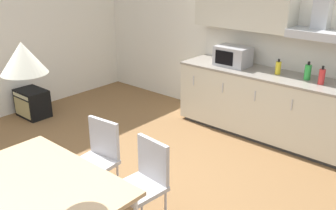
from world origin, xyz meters
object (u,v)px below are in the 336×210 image
(bottle_green, at_px, (308,72))
(chair_far_right, at_px, (145,177))
(bottle_red, at_px, (322,76))
(microwave, at_px, (233,56))
(guitar_amp, at_px, (32,103))
(bottle_yellow, at_px, (278,68))
(dining_table, at_px, (41,186))
(chair_far_left, at_px, (98,154))
(pendant_lamp, at_px, (23,58))

(bottle_green, xyz_separation_m, chair_far_right, (-0.39, -2.58, -0.49))
(bottle_red, xyz_separation_m, bottle_green, (-0.21, 0.08, 0.00))
(microwave, height_order, guitar_amp, microwave)
(bottle_yellow, xyz_separation_m, guitar_amp, (-3.23, -1.82, -0.79))
(bottle_green, bearing_deg, microwave, -177.71)
(microwave, distance_m, dining_table, 3.39)
(microwave, height_order, bottle_green, microwave)
(bottle_red, height_order, dining_table, bottle_red)
(chair_far_left, xyz_separation_m, pendant_lamp, (0.33, -0.82, 1.20))
(dining_table, relative_size, pendant_lamp, 4.50)
(microwave, height_order, dining_table, microwave)
(bottle_yellow, height_order, dining_table, bottle_yellow)
(bottle_red, height_order, bottle_yellow, bottle_red)
(bottle_yellow, distance_m, dining_table, 3.41)
(bottle_red, xyz_separation_m, guitar_amp, (-3.83, -1.76, -0.80))
(dining_table, xyz_separation_m, pendant_lamp, (0.00, -0.00, 1.02))
(bottle_green, bearing_deg, bottle_red, -21.08)
(guitar_amp, bearing_deg, microwave, 35.20)
(guitar_amp, height_order, pendant_lamp, pendant_lamp)
(bottle_red, bearing_deg, dining_table, -105.66)
(bottle_yellow, height_order, guitar_amp, bottle_yellow)
(dining_table, bearing_deg, chair_far_left, 112.07)
(bottle_yellow, height_order, chair_far_left, bottle_yellow)
(microwave, relative_size, chair_far_left, 0.55)
(microwave, height_order, bottle_yellow, microwave)
(bottle_red, bearing_deg, guitar_amp, -155.35)
(bottle_red, distance_m, chair_far_left, 2.84)
(bottle_yellow, distance_m, pendant_lamp, 3.47)
(chair_far_right, bearing_deg, guitar_amp, 167.13)
(bottle_green, bearing_deg, dining_table, -102.04)
(chair_far_left, bearing_deg, dining_table, -67.93)
(chair_far_right, bearing_deg, pendant_lamp, -112.00)
(bottle_green, bearing_deg, pendant_lamp, -102.04)
(bottle_yellow, xyz_separation_m, pendant_lamp, (-0.33, -3.38, 0.72))
(guitar_amp, bearing_deg, pendant_lamp, -28.21)
(chair_far_right, height_order, pendant_lamp, pendant_lamp)
(bottle_red, distance_m, bottle_green, 0.22)
(bottle_green, distance_m, guitar_amp, 4.15)
(dining_table, xyz_separation_m, chair_far_right, (0.33, 0.82, -0.17))
(microwave, height_order, bottle_red, microwave)
(bottle_yellow, relative_size, chair_far_right, 0.24)
(bottle_yellow, distance_m, chair_far_left, 2.69)
(chair_far_left, relative_size, guitar_amp, 1.67)
(bottle_yellow, bearing_deg, pendant_lamp, -95.59)
(chair_far_right, bearing_deg, bottle_green, 81.32)
(chair_far_left, relative_size, chair_far_right, 1.00)
(pendant_lamp, bearing_deg, microwave, 96.10)
(bottle_yellow, relative_size, dining_table, 0.14)
(microwave, relative_size, bottle_green, 2.05)
(bottle_green, relative_size, pendant_lamp, 0.73)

